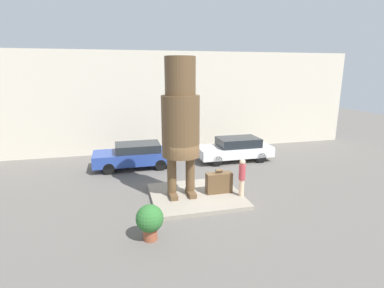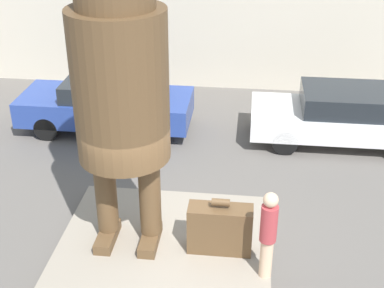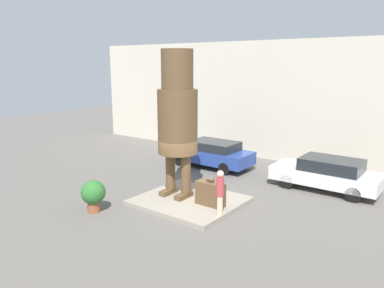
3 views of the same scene
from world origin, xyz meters
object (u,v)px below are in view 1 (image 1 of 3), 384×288
object	(u,v)px
statue_figure	(181,117)
giant_suitcase	(219,183)
parked_car_blue	(135,155)
tourist	(242,176)
parked_car_white	(236,148)
planter_pot	(150,220)

from	to	relation	value
statue_figure	giant_suitcase	distance (m)	3.42
statue_figure	parked_car_blue	bearing A→B (deg)	108.82
tourist	giant_suitcase	bearing A→B (deg)	143.74
tourist	parked_car_white	xyz separation A→B (m)	(1.99, 5.56, -0.32)
statue_figure	giant_suitcase	xyz separation A→B (m)	(1.69, -0.14, -2.97)
tourist	parked_car_blue	size ratio (longest dim) A/B	0.37
tourist	planter_pot	size ratio (longest dim) A/B	1.36
giant_suitcase	tourist	distance (m)	1.12
giant_suitcase	tourist	world-z (taller)	tourist
parked_car_blue	tourist	bearing A→B (deg)	126.61
giant_suitcase	parked_car_white	world-z (taller)	parked_car_white
parked_car_blue	parked_car_white	world-z (taller)	parked_car_white
statue_figure	parked_car_blue	distance (m)	5.88
statue_figure	giant_suitcase	size ratio (longest dim) A/B	5.07
tourist	parked_car_blue	bearing A→B (deg)	126.61
parked_car_blue	parked_car_white	distance (m)	6.17
parked_car_white	giant_suitcase	bearing A→B (deg)	60.40
statue_figure	parked_car_blue	xyz separation A→B (m)	(-1.66, 4.88, -2.83)
parked_car_blue	planter_pot	world-z (taller)	parked_car_blue
statue_figure	tourist	size ratio (longest dim) A/B	3.52
planter_pot	giant_suitcase	bearing A→B (deg)	39.78
statue_figure	planter_pot	xyz separation A→B (m)	(-1.69, -2.96, -2.89)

